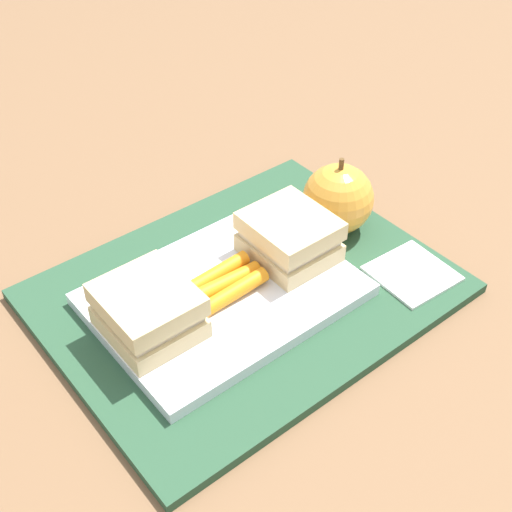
# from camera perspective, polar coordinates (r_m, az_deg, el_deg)

# --- Properties ---
(ground_plane) EXTENTS (2.40, 2.40, 0.00)m
(ground_plane) POSITION_cam_1_polar(r_m,az_deg,el_deg) (0.65, -0.86, -3.27)
(ground_plane) COLOR brown
(lunchbag_mat) EXTENTS (0.36, 0.28, 0.01)m
(lunchbag_mat) POSITION_cam_1_polar(r_m,az_deg,el_deg) (0.65, -0.86, -2.95)
(lunchbag_mat) COLOR #284C33
(lunchbag_mat) RESTS_ON ground_plane
(food_tray) EXTENTS (0.23, 0.17, 0.01)m
(food_tray) POSITION_cam_1_polar(r_m,az_deg,el_deg) (0.63, -2.67, -3.20)
(food_tray) COLOR white
(food_tray) RESTS_ON lunchbag_mat
(sandwich_half_left) EXTENTS (0.07, 0.08, 0.04)m
(sandwich_half_left) POSITION_cam_1_polar(r_m,az_deg,el_deg) (0.58, -8.95, -4.52)
(sandwich_half_left) COLOR #DBC189
(sandwich_half_left) RESTS_ON food_tray
(sandwich_half_right) EXTENTS (0.07, 0.08, 0.04)m
(sandwich_half_right) POSITION_cam_1_polar(r_m,az_deg,el_deg) (0.65, 2.80, 1.60)
(sandwich_half_right) COLOR #DBC189
(sandwich_half_right) RESTS_ON food_tray
(carrot_sticks_bundle) EXTENTS (0.08, 0.04, 0.02)m
(carrot_sticks_bundle) POSITION_cam_1_polar(r_m,az_deg,el_deg) (0.62, -2.73, -2.36)
(carrot_sticks_bundle) COLOR orange
(carrot_sticks_bundle) RESTS_ON food_tray
(apple) EXTENTS (0.07, 0.07, 0.08)m
(apple) POSITION_cam_1_polar(r_m,az_deg,el_deg) (0.70, 6.84, 4.74)
(apple) COLOR gold
(apple) RESTS_ON lunchbag_mat
(paper_napkin) EXTENTS (0.07, 0.07, 0.00)m
(paper_napkin) POSITION_cam_1_polar(r_m,az_deg,el_deg) (0.67, 12.85, -1.42)
(paper_napkin) COLOR white
(paper_napkin) RESTS_ON lunchbag_mat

